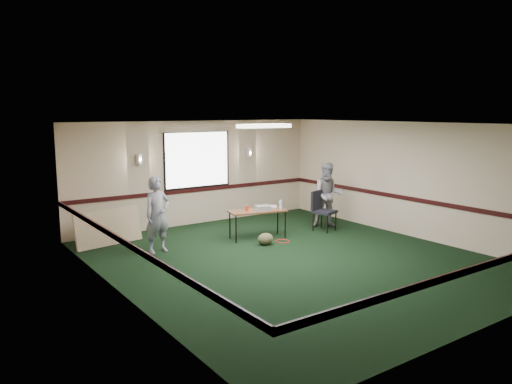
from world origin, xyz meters
TOP-DOWN VIEW (x-y plane):
  - ground at (0.00, 0.00)m, footprint 8.00×8.00m
  - room_shell at (0.00, 2.12)m, footprint 8.00×8.02m
  - folding_table at (0.39, 1.80)m, footprint 1.42×0.81m
  - projector at (0.49, 1.73)m, footprint 0.39×0.35m
  - game_console at (0.90, 1.88)m, footprint 0.22×0.21m
  - red_cup at (0.15, 1.88)m, footprint 0.08×0.08m
  - water_bottle at (0.90, 1.58)m, footprint 0.07×0.07m
  - duffel_bag at (0.20, 1.22)m, footprint 0.38×0.29m
  - cable_coil at (0.68, 1.21)m, footprint 0.35×0.35m
  - folded_table at (-2.67, 3.20)m, footprint 1.57×0.50m
  - conference_chair at (2.15, 1.54)m, footprint 0.61×0.62m
  - person_left at (-2.00, 2.05)m, footprint 0.64×0.47m
  - person_right at (2.55, 1.73)m, footprint 1.01×0.97m

SIDE VIEW (x-z plane):
  - ground at x=0.00m, z-range 0.00..0.00m
  - cable_coil at x=0.68m, z-range 0.00..0.02m
  - duffel_bag at x=0.20m, z-range 0.00..0.27m
  - folded_table at x=-2.67m, z-range 0.00..0.80m
  - conference_chair at x=2.15m, z-range 0.08..1.07m
  - folding_table at x=0.39m, z-range 0.28..0.95m
  - game_console at x=0.90m, z-range 0.67..0.71m
  - projector at x=0.49m, z-range 0.67..0.77m
  - red_cup at x=0.15m, z-range 0.67..0.79m
  - water_bottle at x=0.90m, z-range 0.67..0.89m
  - person_left at x=-2.00m, z-range 0.00..1.61m
  - person_right at x=2.55m, z-range 0.00..1.65m
  - room_shell at x=0.00m, z-range -2.42..5.58m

